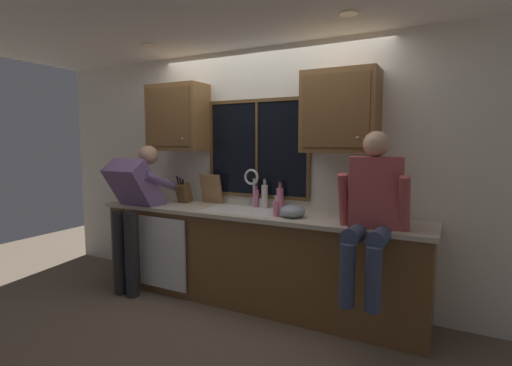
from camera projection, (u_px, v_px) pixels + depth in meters
The scene contains 25 objects.
back_wall at pixel (268, 173), 3.99m from camera, with size 5.69×0.12×2.55m, color silver.
ceiling_downlight_left at pixel (149, 45), 3.73m from camera, with size 0.14×0.14×0.01m, color #FFEAB2.
ceiling_downlight_right at pixel (349, 14), 2.82m from camera, with size 0.14×0.14×0.01m, color #FFEAB2.
window_glass at pixel (257, 149), 3.94m from camera, with size 1.10×0.02×0.95m, color black.
window_frame_top at pixel (257, 101), 3.88m from camera, with size 1.17×0.02×0.04m, color brown.
window_frame_bottom at pixel (257, 196), 3.99m from camera, with size 1.17×0.02×0.04m, color brown.
window_frame_left at pixel (212, 148), 4.20m from camera, with size 0.04×0.02×0.95m, color brown.
window_frame_right at pixel (309, 149), 3.67m from camera, with size 0.04×0.02×0.95m, color brown.
window_mullion_center at pixel (257, 149), 3.93m from camera, with size 0.02×0.02×0.95m, color brown.
lower_cabinet_run at pixel (252, 259), 3.77m from camera, with size 3.29×0.58×0.88m, color brown.
countertop at pixel (251, 213), 3.70m from camera, with size 3.35×0.62×0.04m, color beige.
dishwasher_front at pixel (162, 253), 3.90m from camera, with size 0.60×0.02×0.74m, color white.
upper_cabinet_left at pixel (178, 118), 4.19m from camera, with size 0.66×0.36×0.72m.
upper_cabinet_right at pixel (340, 112), 3.34m from camera, with size 0.66×0.36×0.72m.
sink at pixel (244, 220), 3.76m from camera, with size 0.80×0.46×0.21m.
faucet at pixel (253, 183), 3.88m from camera, with size 0.18×0.09×0.40m.
person_standing at pixel (134, 202), 4.00m from camera, with size 0.53×0.69×1.56m.
person_sitting_on_counter at pixel (372, 206), 2.90m from camera, with size 0.54×0.64×1.26m.
knife_block at pixel (184, 193), 4.23m from camera, with size 0.12×0.18×0.32m.
cutting_board at pixel (211, 189), 4.17m from camera, with size 0.26×0.02×0.33m, color #997047.
mixing_bowl at pixel (292, 211), 3.42m from camera, with size 0.23×0.23×0.12m, color #8C99A8.
soap_dispenser at pixel (276, 208), 3.46m from camera, with size 0.06×0.07×0.19m.
bottle_green_glass at pixel (256, 198), 3.93m from camera, with size 0.06×0.06×0.24m.
bottle_tall_clear at pixel (280, 198), 3.80m from camera, with size 0.07×0.07×0.28m.
bottle_amber_small at pixel (265, 196), 3.87m from camera, with size 0.06×0.06×0.31m.
Camera 1 is at (1.74, -3.52, 1.59)m, focal length 26.61 mm.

